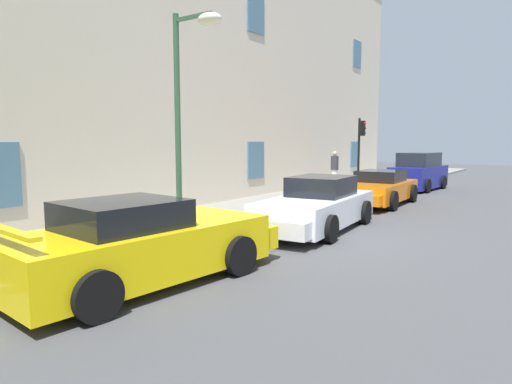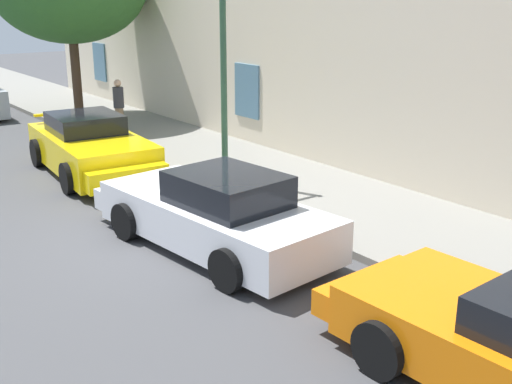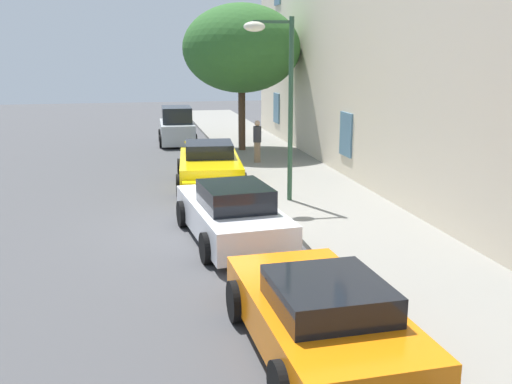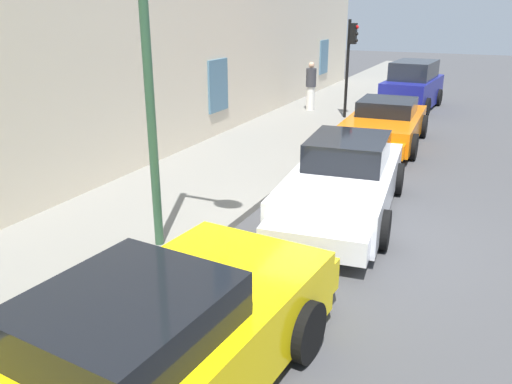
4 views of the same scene
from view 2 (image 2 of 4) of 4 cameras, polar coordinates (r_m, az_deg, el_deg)
name	(u,v)px [view 2 (image 2 of 4)]	position (r m, az deg, el deg)	size (l,w,h in m)	color
ground_plane	(176,238)	(11.49, -7.27, -4.13)	(80.00, 80.00, 0.00)	#444447
sidewalk	(322,197)	(13.49, 6.05, -0.47)	(60.00, 3.48, 0.14)	gray
sportscar_red_lead	(93,149)	(15.70, -14.54, 3.76)	(4.98, 2.48, 1.43)	yellow
sportscar_yellow_flank	(209,212)	(10.87, -4.24, -1.86)	(5.11, 2.37, 1.41)	white
street_lamp	(205,17)	(13.58, -4.65, 15.54)	(0.44, 1.42, 5.18)	#2D5138
pedestrian_admiring	(119,106)	(19.63, -12.32, 7.63)	(0.43, 0.43, 1.65)	#8C7259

